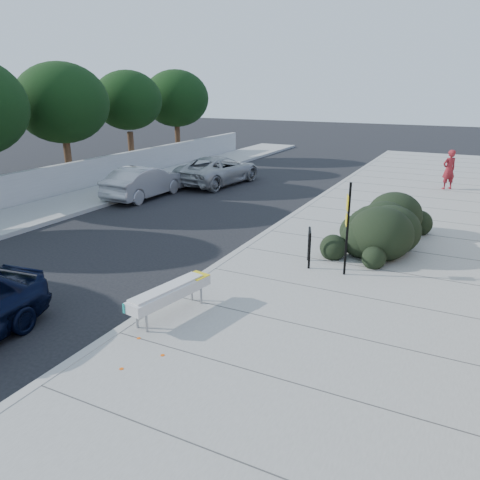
# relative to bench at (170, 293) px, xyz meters

# --- Properties ---
(ground) EXTENTS (120.00, 120.00, 0.00)m
(ground) POSITION_rel_bench_xyz_m (-0.60, 0.85, -0.68)
(ground) COLOR black
(ground) RESTS_ON ground
(sidewalk_near) EXTENTS (11.20, 50.00, 0.15)m
(sidewalk_near) POSITION_rel_bench_xyz_m (5.00, 5.85, -0.60)
(sidewalk_near) COLOR gray
(sidewalk_near) RESTS_ON ground
(sidewalk_far) EXTENTS (3.00, 50.00, 0.15)m
(sidewalk_far) POSITION_rel_bench_xyz_m (-10.10, 5.85, -0.60)
(sidewalk_far) COLOR gray
(sidewalk_far) RESTS_ON ground
(curb_near) EXTENTS (0.22, 50.00, 0.17)m
(curb_near) POSITION_rel_bench_xyz_m (-0.60, 5.85, -0.59)
(curb_near) COLOR #9E9E99
(curb_near) RESTS_ON ground
(curb_far) EXTENTS (0.22, 50.00, 0.17)m
(curb_far) POSITION_rel_bench_xyz_m (-8.60, 5.85, -0.59)
(curb_far) COLOR #9E9E99
(curb_far) RESTS_ON ground
(far_wall) EXTENTS (0.30, 40.00, 1.50)m
(far_wall) POSITION_rel_bench_xyz_m (-11.80, 5.85, 0.07)
(far_wall) COLOR #9E9E99
(far_wall) RESTS_ON ground
(tree_far_d) EXTENTS (4.60, 4.60, 6.16)m
(tree_far_d) POSITION_rel_bench_xyz_m (-13.10, 9.85, 3.51)
(tree_far_d) COLOR #332114
(tree_far_d) RESTS_ON ground
(tree_far_e) EXTENTS (4.00, 4.00, 5.90)m
(tree_far_e) POSITION_rel_bench_xyz_m (-13.10, 14.85, 3.51)
(tree_far_e) COLOR #332114
(tree_far_e) RESTS_ON ground
(tree_far_f) EXTENTS (4.40, 4.40, 6.07)m
(tree_far_f) POSITION_rel_bench_xyz_m (-13.10, 19.85, 3.51)
(tree_far_f) COLOR #332114
(tree_far_f) RESTS_ON ground
(bench) EXTENTS (0.86, 2.25, 0.67)m
(bench) POSITION_rel_bench_xyz_m (0.00, 0.00, 0.00)
(bench) COLOR gray
(bench) RESTS_ON sidewalk_near
(bike_rack) EXTENTS (0.29, 0.67, 1.03)m
(bike_rack) POSITION_rel_bench_xyz_m (1.72, 4.35, 0.09)
(bike_rack) COLOR black
(bike_rack) RESTS_ON sidewalk_near
(sign_post) EXTENTS (0.14, 0.28, 2.52)m
(sign_post) POSITION_rel_bench_xyz_m (2.82, 4.06, 0.91)
(sign_post) COLOR black
(sign_post) RESTS_ON sidewalk_near
(hedge) EXTENTS (2.48, 4.60, 1.68)m
(hedge) POSITION_rel_bench_xyz_m (3.20, 7.08, 0.31)
(hedge) COLOR black
(hedge) RESTS_ON sidewalk_near
(wagon_silver) EXTENTS (1.64, 4.51, 1.48)m
(wagon_silver) POSITION_rel_bench_xyz_m (-8.10, 9.59, 0.06)
(wagon_silver) COLOR #98999D
(wagon_silver) RESTS_ON ground
(suv_silver) EXTENTS (3.03, 5.59, 1.49)m
(suv_silver) POSITION_rel_bench_xyz_m (-6.60, 13.96, 0.07)
(suv_silver) COLOR #9DA0A3
(suv_silver) RESTS_ON ground
(pedestrian) EXTENTS (0.83, 0.81, 1.93)m
(pedestrian) POSITION_rel_bench_xyz_m (4.49, 17.24, 0.44)
(pedestrian) COLOR maroon
(pedestrian) RESTS_ON sidewalk_near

